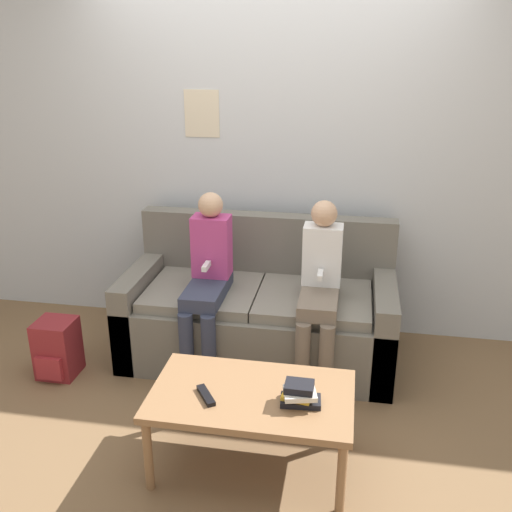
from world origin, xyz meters
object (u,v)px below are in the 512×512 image
at_px(coffee_table, 252,401).
at_px(person_right, 320,285).
at_px(tv_remote, 206,395).
at_px(couch, 260,314).
at_px(person_left, 207,276).
at_px(backpack, 57,349).

relative_size(coffee_table, person_right, 0.88).
xyz_separation_m(person_right, tv_remote, (-0.47, -0.97, -0.19)).
bearing_deg(tv_remote, coffee_table, -13.95).
relative_size(coffee_table, tv_remote, 6.05).
distance_m(person_right, tv_remote, 1.09).
bearing_deg(coffee_table, person_right, 73.70).
distance_m(coffee_table, person_right, 0.96).
bearing_deg(tv_remote, couch, 53.06).
xyz_separation_m(person_left, backpack, (-0.93, -0.29, -0.45)).
height_order(coffee_table, backpack, coffee_table).
xyz_separation_m(person_left, person_right, (0.71, -0.00, -0.01)).
bearing_deg(backpack, person_right, 9.89).
relative_size(couch, person_right, 1.56).
xyz_separation_m(person_left, tv_remote, (0.24, -0.97, -0.20)).
relative_size(couch, backpack, 4.68).
distance_m(couch, person_left, 0.49).
bearing_deg(tv_remote, backpack, 115.84).
bearing_deg(coffee_table, backpack, 156.24).
xyz_separation_m(couch, person_right, (0.41, -0.20, 0.33)).
xyz_separation_m(coffee_table, tv_remote, (-0.21, -0.08, 0.06)).
bearing_deg(person_left, couch, 33.41).
relative_size(person_right, backpack, 2.99).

